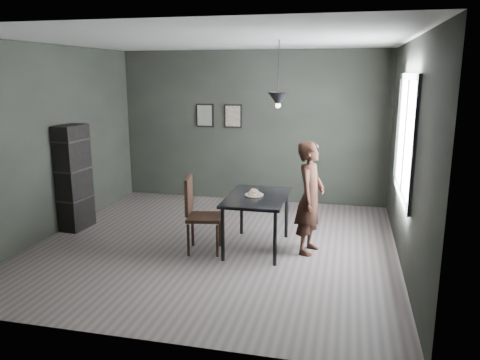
% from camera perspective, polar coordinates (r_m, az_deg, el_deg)
% --- Properties ---
extents(ground, '(5.00, 5.00, 0.00)m').
position_cam_1_polar(ground, '(6.73, -3.03, -7.85)').
color(ground, '#3D3634').
rests_on(ground, ground).
extents(back_wall, '(5.00, 0.10, 2.80)m').
position_cam_1_polar(back_wall, '(8.78, 1.43, 6.47)').
color(back_wall, black).
rests_on(back_wall, ground).
extents(ceiling, '(5.00, 5.00, 0.02)m').
position_cam_1_polar(ceiling, '(6.31, -3.34, 16.68)').
color(ceiling, silver).
rests_on(ceiling, ground).
extents(window_assembly, '(0.04, 1.96, 1.56)m').
position_cam_1_polar(window_assembly, '(6.33, 19.48, 5.06)').
color(window_assembly, white).
rests_on(window_assembly, ground).
extents(cafe_table, '(0.80, 1.20, 0.75)m').
position_cam_1_polar(cafe_table, '(6.38, 2.08, -2.65)').
color(cafe_table, black).
rests_on(cafe_table, ground).
extents(white_plate, '(0.23, 0.23, 0.01)m').
position_cam_1_polar(white_plate, '(6.37, 1.74, -1.90)').
color(white_plate, white).
rests_on(white_plate, cafe_table).
extents(donut_pile, '(0.19, 0.19, 0.09)m').
position_cam_1_polar(donut_pile, '(6.36, 1.74, -1.59)').
color(donut_pile, beige).
rests_on(donut_pile, white_plate).
extents(woman, '(0.47, 0.62, 1.52)m').
position_cam_1_polar(woman, '(6.30, 8.53, -2.17)').
color(woman, black).
rests_on(woman, ground).
extents(wood_chair, '(0.52, 0.52, 1.04)m').
position_cam_1_polar(wood_chair, '(6.33, -5.23, -3.59)').
color(wood_chair, black).
rests_on(wood_chair, ground).
extents(shelf_unit, '(0.34, 0.56, 1.62)m').
position_cam_1_polar(shelf_unit, '(7.64, -19.59, 0.27)').
color(shelf_unit, black).
rests_on(shelf_unit, ground).
extents(pendant_lamp, '(0.28, 0.28, 0.86)m').
position_cam_1_polar(pendant_lamp, '(6.22, 4.67, 9.80)').
color(pendant_lamp, black).
rests_on(pendant_lamp, ground).
extents(framed_print_left, '(0.34, 0.04, 0.44)m').
position_cam_1_polar(framed_print_left, '(8.95, -4.31, 7.85)').
color(framed_print_left, black).
rests_on(framed_print_left, ground).
extents(framed_print_right, '(0.34, 0.04, 0.44)m').
position_cam_1_polar(framed_print_right, '(8.80, -0.85, 7.80)').
color(framed_print_right, black).
rests_on(framed_print_right, ground).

